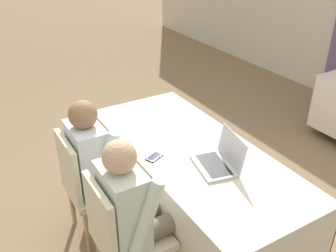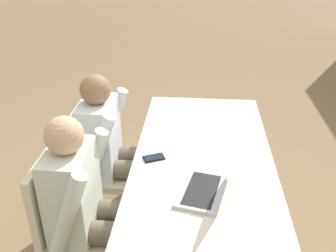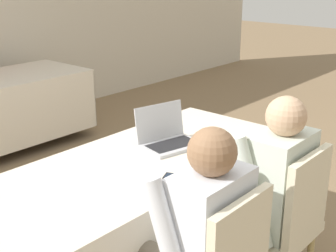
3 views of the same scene
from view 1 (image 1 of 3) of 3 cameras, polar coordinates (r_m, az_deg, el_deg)
name	(u,v)px [view 1 (image 1 of 3)]	position (r m, az deg, el deg)	size (l,w,h in m)	color
ground_plane	(190,222)	(3.24, 3.33, -14.41)	(24.00, 24.00, 0.00)	#846B4C
conference_table_near	(192,167)	(2.89, 3.64, -6.26)	(1.97, 0.85, 0.73)	beige
laptop	(219,160)	(2.60, 7.76, -5.23)	(0.39, 0.33, 0.23)	#B7B7BC
cell_phone	(154,157)	(2.69, -2.11, -4.71)	(0.12, 0.15, 0.01)	black
paper_beside_laptop	(207,198)	(2.34, 5.99, -10.82)	(0.28, 0.34, 0.00)	white
paper_centre_table	(168,136)	(2.94, -0.05, -1.60)	(0.30, 0.35, 0.00)	white
chair_near_left	(88,183)	(2.89, -12.14, -8.44)	(0.44, 0.44, 0.90)	tan
chair_near_right	(121,234)	(2.45, -7.15, -15.95)	(0.44, 0.44, 0.90)	tan
person_checkered_shirt	(99,161)	(2.82, -10.51, -5.26)	(0.50, 0.52, 1.16)	#665B4C
person_white_shirt	(135,208)	(2.37, -5.07, -12.36)	(0.50, 0.52, 1.16)	#665B4C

